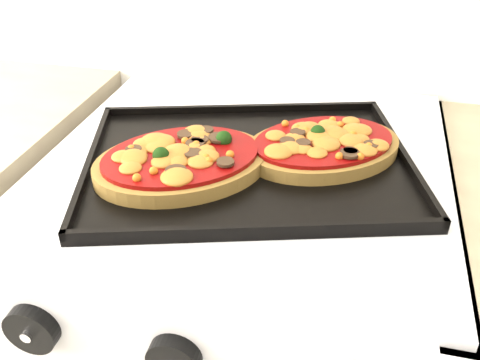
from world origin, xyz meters
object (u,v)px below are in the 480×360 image
(pizza_right, at_px, (323,145))
(baking_tray, at_px, (248,160))
(pizza_left, at_px, (181,160))
(stove, at_px, (245,357))

(pizza_right, bearing_deg, baking_tray, -156.11)
(pizza_left, relative_size, pizza_right, 1.05)
(stove, xyz_separation_m, pizza_left, (-0.08, -0.08, 0.48))
(stove, bearing_deg, pizza_right, 7.63)
(pizza_right, bearing_deg, pizza_left, -153.86)
(pizza_left, bearing_deg, baking_tray, 28.71)
(pizza_left, height_order, pizza_right, pizza_left)
(baking_tray, height_order, pizza_left, pizza_left)
(stove, bearing_deg, baking_tray, -73.45)
(baking_tray, height_order, pizza_right, pizza_right)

